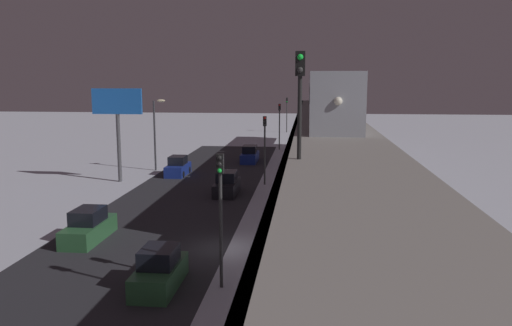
{
  "coord_description": "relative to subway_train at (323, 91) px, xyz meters",
  "views": [
    {
      "loc": [
        -4.96,
        28.4,
        9.75
      ],
      "look_at": [
        -0.58,
        -14.58,
        2.69
      ],
      "focal_mm": 36.04,
      "sensor_mm": 36.0,
      "label": 1
    }
  ],
  "objects": [
    {
      "name": "traffic_light_near",
      "position": [
        5.48,
        31.61,
        -4.35
      ],
      "size": [
        0.32,
        0.44,
        6.4
      ],
      "color": "#2D2D2D",
      "rests_on": "ground_plane"
    },
    {
      "name": "sedan_blue",
      "position": [
        14.78,
        3.48,
        -7.76
      ],
      "size": [
        1.91,
        4.38,
        1.97
      ],
      "color": "navy",
      "rests_on": "ground_plane"
    },
    {
      "name": "commercial_billboard",
      "position": [
        19.48,
        7.4,
        -1.72
      ],
      "size": [
        4.8,
        0.36,
        8.9
      ],
      "color": "#4C4C51",
      "rests_on": "ground_plane"
    },
    {
      "name": "traffic_light_mid",
      "position": [
        5.48,
        7.47,
        -4.35
      ],
      "size": [
        0.32,
        0.44,
        6.4
      ],
      "color": "#2D2D2D",
      "rests_on": "ground_plane"
    },
    {
      "name": "sedan_blue_2",
      "position": [
        8.38,
        -5.66,
        -7.75
      ],
      "size": [
        1.8,
        4.71,
        1.97
      ],
      "rotation": [
        0.0,
        0.0,
        3.14
      ],
      "color": "navy",
      "rests_on": "ground_plane"
    },
    {
      "name": "sedan_black",
      "position": [
        8.38,
        11.7,
        -7.75
      ],
      "size": [
        1.8,
        4.64,
        1.97
      ],
      "rotation": [
        0.0,
        0.0,
        3.14
      ],
      "color": "black",
      "rests_on": "ground_plane"
    },
    {
      "name": "avenue_asphalt",
      "position": [
        11.58,
        26.01,
        -8.54
      ],
      "size": [
        11.0,
        91.51,
        0.01
      ],
      "primitive_type": "cube",
      "color": "#28282D",
      "rests_on": "ground_plane"
    },
    {
      "name": "rail_signal",
      "position": [
        1.84,
        35.2,
        0.95
      ],
      "size": [
        0.36,
        0.41,
        4.0
      ],
      "color": "black",
      "rests_on": "elevated_railway"
    },
    {
      "name": "sedan_green_3",
      "position": [
        8.38,
        31.94,
        -7.75
      ],
      "size": [
        1.8,
        4.2,
        1.97
      ],
      "rotation": [
        0.0,
        0.0,
        3.14
      ],
      "color": "#2D6038",
      "rests_on": "ground_plane"
    },
    {
      "name": "elevated_railway",
      "position": [
        0.09,
        26.01,
        -2.7
      ],
      "size": [
        5.0,
        91.51,
        6.77
      ],
      "color": "gray",
      "rests_on": "ground_plane"
    },
    {
      "name": "street_lamp_far",
      "position": [
        17.66,
        1.01,
        -3.73
      ],
      "size": [
        1.35,
        0.44,
        7.65
      ],
      "color": "#38383D",
      "rests_on": "ground_plane"
    },
    {
      "name": "sedan_green",
      "position": [
        14.78,
        25.26,
        -7.75
      ],
      "size": [
        1.8,
        4.77,
        1.97
      ],
      "color": "#2D6038",
      "rests_on": "ground_plane"
    },
    {
      "name": "subway_train",
      "position": [
        0.0,
        0.0,
        0.0
      ],
      "size": [
        2.94,
        55.47,
        3.4
      ],
      "color": "#999EA8",
      "rests_on": "elevated_railway"
    },
    {
      "name": "ground_plane",
      "position": [
        6.47,
        26.01,
        -8.55
      ],
      "size": [
        240.0,
        240.0,
        0.0
      ],
      "primitive_type": "plane",
      "color": "silver"
    },
    {
      "name": "traffic_light_far",
      "position": [
        5.48,
        -16.67,
        -4.35
      ],
      "size": [
        0.32,
        0.44,
        6.4
      ],
      "color": "#2D2D2D",
      "rests_on": "ground_plane"
    },
    {
      "name": "traffic_light_distant",
      "position": [
        5.48,
        -40.81,
        -4.35
      ],
      "size": [
        0.32,
        0.44,
        6.4
      ],
      "color": "#2D2D2D",
      "rests_on": "ground_plane"
    }
  ]
}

